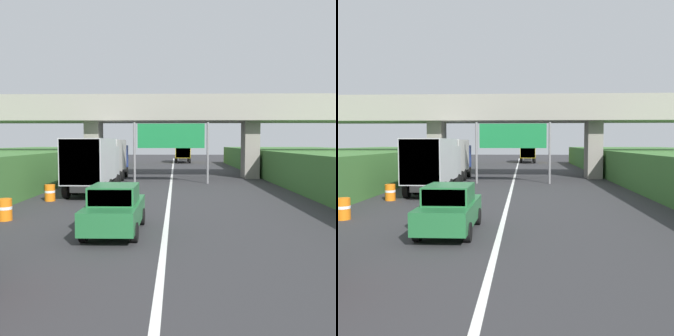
% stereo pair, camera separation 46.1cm
% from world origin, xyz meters
% --- Properties ---
extents(lane_centre_stripe, '(0.20, 97.31, 0.01)m').
position_xyz_m(lane_centre_stripe, '(0.00, 28.66, 0.00)').
color(lane_centre_stripe, white).
rests_on(lane_centre_stripe, ground).
extents(overpass_bridge, '(40.00, 4.80, 7.27)m').
position_xyz_m(overpass_bridge, '(0.00, 35.82, 5.42)').
color(overpass_bridge, gray).
rests_on(overpass_bridge, ground).
extents(overhead_highway_sign, '(5.88, 0.18, 4.77)m').
position_xyz_m(overhead_highway_sign, '(0.00, 31.02, 3.46)').
color(overhead_highway_sign, slate).
rests_on(overhead_highway_sign, ground).
extents(truck_silver, '(2.44, 7.30, 3.44)m').
position_xyz_m(truck_silver, '(-4.83, 25.48, 1.93)').
color(truck_silver, black).
rests_on(truck_silver, ground).
extents(truck_yellow, '(2.44, 7.30, 3.44)m').
position_xyz_m(truck_yellow, '(1.48, 61.64, 1.93)').
color(truck_yellow, black).
rests_on(truck_yellow, ground).
extents(truck_blue, '(2.44, 7.30, 3.44)m').
position_xyz_m(truck_blue, '(-5.21, 33.50, 1.93)').
color(truck_blue, black).
rests_on(truck_blue, ground).
extents(car_green, '(1.86, 4.10, 1.72)m').
position_xyz_m(car_green, '(-1.78, 15.23, 0.86)').
color(car_green, '#236B38').
rests_on(car_green, ground).
extents(construction_barrel_2, '(0.57, 0.57, 0.90)m').
position_xyz_m(construction_barrel_2, '(-6.65, 17.20, 0.46)').
color(construction_barrel_2, orange).
rests_on(construction_barrel_2, ground).
extents(construction_barrel_3, '(0.57, 0.57, 0.90)m').
position_xyz_m(construction_barrel_3, '(-6.53, 22.26, 0.46)').
color(construction_barrel_3, orange).
rests_on(construction_barrel_3, ground).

